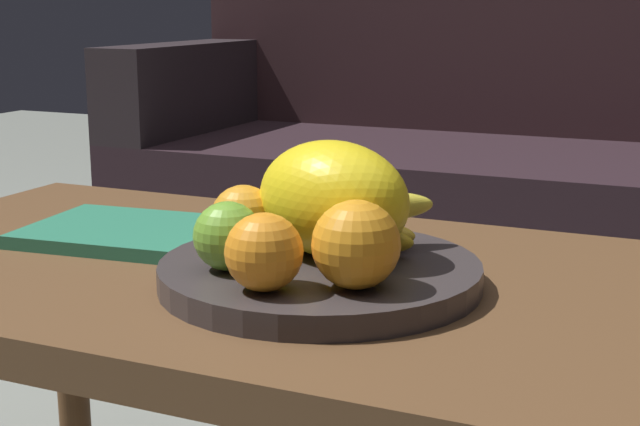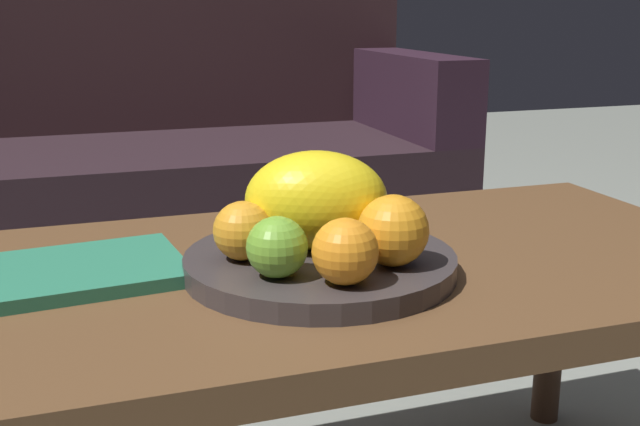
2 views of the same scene
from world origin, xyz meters
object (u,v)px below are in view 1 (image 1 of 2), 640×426
coffee_table (328,319)px  couch (496,184)px  fruit_bowl (320,274)px  orange_front (268,253)px  banana_bunch (352,221)px  melon_large_front (333,199)px  apple_front (228,236)px  magazine (134,233)px  orange_left (243,218)px  orange_right (356,245)px

coffee_table → couch: size_ratio=0.69×
couch → fruit_bowl: bearing=-84.9°
coffee_table → orange_front: (0.00, -0.14, 0.11)m
orange_front → coffee_table: bearing=91.6°
orange_front → banana_bunch: orange_front is taller
melon_large_front → apple_front: (-0.07, -0.09, -0.03)m
couch → magazine: (-0.17, -1.20, 0.15)m
couch → banana_bunch: couch is taller
melon_large_front → banana_bunch: size_ratio=1.02×
apple_front → magazine: size_ratio=0.27×
fruit_bowl → magazine: bearing=164.5°
melon_large_front → orange_front: melon_large_front is taller
coffee_table → magazine: magazine is taller
fruit_bowl → apple_front: (-0.07, -0.06, 0.05)m
fruit_bowl → orange_front: (-0.00, -0.11, 0.05)m
fruit_bowl → orange_left: bearing=174.6°
orange_right → apple_front: bearing=178.4°
couch → orange_front: bearing=-85.5°
coffee_table → orange_front: orange_front is taller
coffee_table → couch: couch is taller
couch → orange_left: size_ratio=24.65×
couch → apple_front: 1.35m
couch → magazine: size_ratio=6.80×
coffee_table → orange_right: orange_right is taller
fruit_bowl → banana_bunch: banana_bunch is taller
melon_large_front → orange_right: (0.06, -0.09, -0.02)m
melon_large_front → orange_front: (-0.01, -0.13, -0.02)m
fruit_bowl → orange_front: 0.12m
fruit_bowl → coffee_table: bearing=101.6°
coffee_table → banana_bunch: (0.02, 0.02, 0.10)m
orange_front → apple_front: size_ratio=1.06×
melon_large_front → orange_front: bearing=-93.3°
orange_front → orange_right: bearing=30.3°
fruit_bowl → banana_bunch: bearing=78.3°
orange_left → banana_bunch: 0.11m
melon_large_front → magazine: size_ratio=0.68×
magazine → melon_large_front: bearing=-16.2°
coffee_table → magazine: (-0.27, 0.04, 0.06)m
coffee_table → magazine: bearing=172.0°
orange_front → banana_bunch: (0.02, 0.16, -0.01)m
coffee_table → fruit_bowl: (0.01, -0.04, 0.06)m
melon_large_front → orange_right: size_ratio=2.10×
fruit_bowl → melon_large_front: melon_large_front is taller
coffee_table → couch: (-0.10, 1.24, -0.09)m
melon_large_front → banana_bunch: melon_large_front is taller
couch → orange_front: size_ratio=23.82×
orange_right → apple_front: size_ratio=1.21×
coffee_table → apple_front: (-0.06, -0.10, 0.11)m
fruit_bowl → orange_right: size_ratio=3.98×
couch → apple_front: bearing=-88.2°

